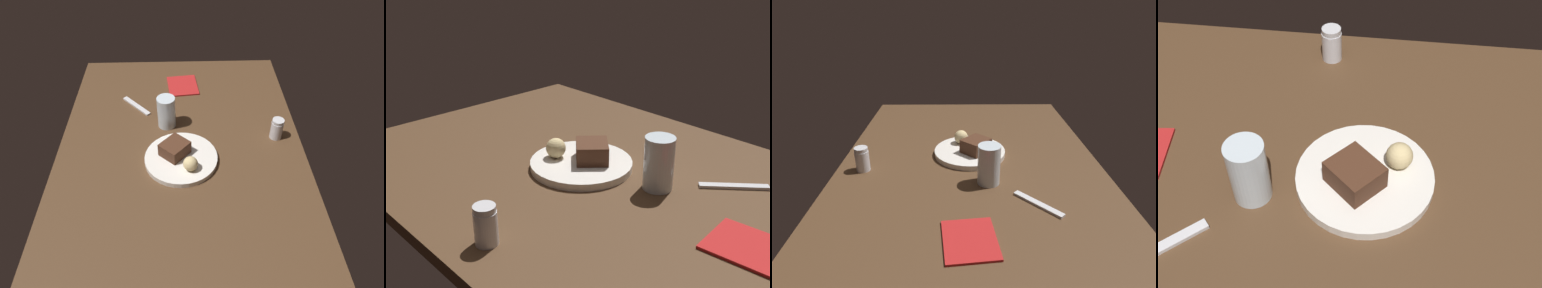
# 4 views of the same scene
# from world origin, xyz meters

# --- Properties ---
(dining_table) EXTENTS (1.20, 0.84, 0.03)m
(dining_table) POSITION_xyz_m (0.00, 0.00, 0.01)
(dining_table) COLOR #4C331E
(dining_table) RESTS_ON ground
(dessert_plate) EXTENTS (0.24, 0.24, 0.02)m
(dessert_plate) POSITION_xyz_m (0.04, 0.00, 0.04)
(dessert_plate) COLOR white
(dessert_plate) RESTS_ON dining_table
(chocolate_cake_slice) EXTENTS (0.11, 0.11, 0.05)m
(chocolate_cake_slice) POSITION_xyz_m (0.02, -0.02, 0.07)
(chocolate_cake_slice) COLOR #472819
(chocolate_cake_slice) RESTS_ON dessert_plate
(bread_roll) EXTENTS (0.05, 0.05, 0.05)m
(bread_roll) POSITION_xyz_m (0.09, 0.03, 0.07)
(bread_roll) COLOR #DBC184
(bread_roll) RESTS_ON dessert_plate
(salt_shaker) EXTENTS (0.04, 0.04, 0.08)m
(salt_shaker) POSITION_xyz_m (-0.07, 0.34, 0.07)
(salt_shaker) COLOR silver
(salt_shaker) RESTS_ON dining_table
(water_glass) EXTENTS (0.07, 0.07, 0.12)m
(water_glass) POSITION_xyz_m (-0.15, -0.05, 0.09)
(water_glass) COLOR silver
(water_glass) RESTS_ON dining_table
(dessert_spoon) EXTENTS (0.12, 0.11, 0.01)m
(dessert_spoon) POSITION_xyz_m (-0.26, -0.17, 0.03)
(dessert_spoon) COLOR silver
(dessert_spoon) RESTS_ON dining_table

